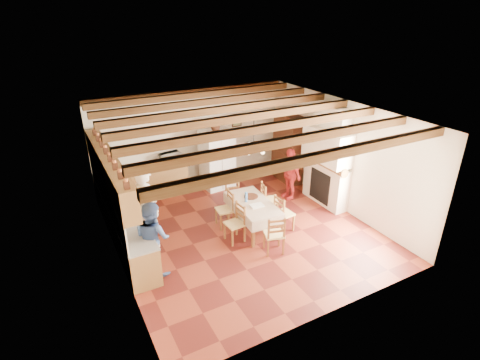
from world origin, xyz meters
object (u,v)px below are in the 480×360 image
object	(u,v)px
person_woman_blue	(153,237)
person_woman_red	(290,174)
dining_table	(253,205)
chair_left_far	(225,209)
refrigerator	(217,159)
chair_right_near	(284,213)
hutch	(288,148)
person_man	(147,208)
chair_end_near	(274,234)
chair_left_near	(234,223)
microwave	(171,159)
chair_right_far	(269,199)
chair_end_far	(234,196)

from	to	relation	value
person_woman_blue	person_woman_red	size ratio (longest dim) A/B	1.06
dining_table	chair_left_far	world-z (taller)	chair_left_far
person_woman_blue	person_woman_red	bearing A→B (deg)	-93.59
refrigerator	chair_right_near	bearing A→B (deg)	-86.99
refrigerator	person_woman_blue	size ratio (longest dim) A/B	1.12
refrigerator	hutch	xyz separation A→B (m)	(2.20, -0.58, 0.17)
chair_left_far	person_man	bearing A→B (deg)	-86.91
person_woman_blue	chair_end_near	bearing A→B (deg)	-125.35
chair_left_near	person_woman_red	world-z (taller)	person_woman_red
person_woman_blue	hutch	bearing A→B (deg)	-85.08
chair_left_far	chair_end_near	size ratio (longest dim) A/B	1.00
refrigerator	dining_table	world-z (taller)	refrigerator
chair_left_near	microwave	distance (m)	3.35
person_woman_blue	person_woman_red	xyz separation A→B (m)	(4.44, 1.44, -0.05)
chair_end_near	refrigerator	bearing A→B (deg)	-78.55
refrigerator	person_woman_blue	distance (m)	4.30
chair_left_near	person_man	xyz separation A→B (m)	(-1.82, 0.80, 0.51)
dining_table	chair_left_far	bearing A→B (deg)	142.44
hutch	person_woman_red	xyz separation A→B (m)	(-0.69, -1.11, -0.32)
chair_left_far	person_woman_blue	world-z (taller)	person_woman_blue
refrigerator	chair_left_far	world-z (taller)	refrigerator
dining_table	chair_end_near	bearing A→B (deg)	-93.86
hutch	chair_right_near	world-z (taller)	hutch
hutch	dining_table	size ratio (longest dim) A/B	1.25
dining_table	chair_right_far	bearing A→B (deg)	25.94
refrigerator	hutch	size ratio (longest dim) A/B	0.84
chair_right_far	person_woman_red	xyz separation A→B (m)	(1.07, 0.62, 0.29)
chair_left_far	microwave	xyz separation A→B (m)	(-0.51, 2.55, 0.58)
chair_right_near	chair_right_far	distance (m)	0.79
person_woman_red	person_man	bearing A→B (deg)	-85.72
dining_table	chair_left_near	bearing A→B (deg)	-156.36
person_man	person_woman_red	bearing A→B (deg)	-101.00
hutch	microwave	distance (m)	3.66
chair_end_near	microwave	distance (m)	4.25
hutch	chair_right_far	xyz separation A→B (m)	(-1.75, -1.73, -0.60)
chair_right_far	chair_end_far	world-z (taller)	same
hutch	dining_table	distance (m)	3.26
microwave	chair_end_near	bearing A→B (deg)	-85.48
refrigerator	chair_end_near	world-z (taller)	refrigerator
chair_left_near	chair_right_near	world-z (taller)	same
chair_end_near	person_woman_red	bearing A→B (deg)	-115.16
chair_right_near	microwave	xyz separation A→B (m)	(-1.74, 3.42, 0.58)
refrigerator	chair_left_near	world-z (taller)	refrigerator
chair_left_near	chair_left_far	distance (m)	0.73
chair_end_far	person_man	size ratio (longest dim) A/B	0.49
chair_left_near	chair_left_far	size ratio (longest dim) A/B	1.00
chair_right_far	chair_left_far	bearing A→B (deg)	101.05
person_woman_red	refrigerator	bearing A→B (deg)	-140.06
chair_right_near	chair_left_near	bearing A→B (deg)	79.66
hutch	chair_end_near	xyz separation A→B (m)	(-2.55, -3.19, -0.60)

